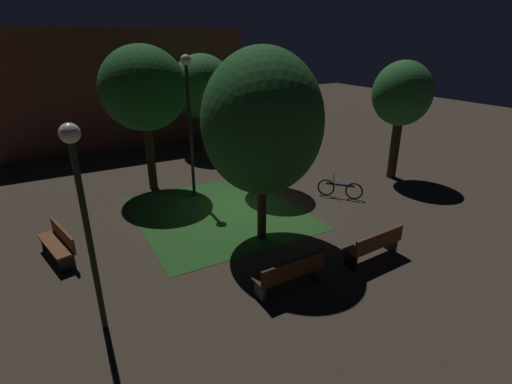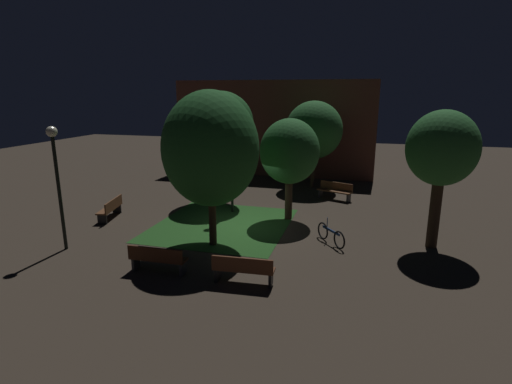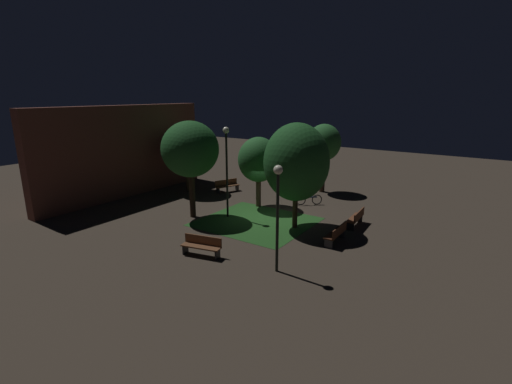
{
  "view_description": "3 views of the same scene",
  "coord_description": "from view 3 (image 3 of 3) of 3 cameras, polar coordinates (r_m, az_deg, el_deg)",
  "views": [
    {
      "loc": [
        -5.9,
        -11.15,
        5.67
      ],
      "look_at": [
        -0.14,
        -0.98,
        0.96
      ],
      "focal_mm": 26.93,
      "sensor_mm": 36.0,
      "label": 1
    },
    {
      "loc": [
        4.56,
        -14.87,
        5.44
      ],
      "look_at": [
        0.16,
        0.95,
        1.27
      ],
      "focal_mm": 27.81,
      "sensor_mm": 36.0,
      "label": 2
    },
    {
      "loc": [
        -17.22,
        -10.91,
        6.92
      ],
      "look_at": [
        0.37,
        0.99,
        1.26
      ],
      "focal_mm": 26.01,
      "sensor_mm": 36.0,
      "label": 3
    }
  ],
  "objects": [
    {
      "name": "tree_near_wall",
      "position": [
        19.09,
        6.23,
        4.54
      ],
      "size": [
        3.38,
        3.38,
        5.53
      ],
      "color": "#423021",
      "rests_on": "ground"
    },
    {
      "name": "tree_back_right",
      "position": [
        20.96,
        -10.09,
        6.44
      ],
      "size": [
        3.2,
        3.2,
        5.49
      ],
      "color": "#2D2116",
      "rests_on": "ground"
    },
    {
      "name": "tree_back_left",
      "position": [
        26.84,
        -10.68,
        6.95
      ],
      "size": [
        3.24,
        3.24,
        4.96
      ],
      "color": "#423021",
      "rests_on": "ground"
    },
    {
      "name": "bench_corner",
      "position": [
        26.92,
        -4.48,
        1.04
      ],
      "size": [
        1.85,
        1.1,
        0.88
      ],
      "color": "brown",
      "rests_on": "ground"
    },
    {
      "name": "grass_lawn",
      "position": [
        20.7,
        0.03,
        -4.59
      ],
      "size": [
        5.42,
        5.9,
        0.01
      ],
      "primitive_type": "cube",
      "color": "#23511E",
      "rests_on": "ground"
    },
    {
      "name": "building_wall_backdrop",
      "position": [
        26.95,
        -19.5,
        5.89
      ],
      "size": [
        13.15,
        0.8,
        6.17
      ],
      "primitive_type": "cube",
      "color": "brown",
      "rests_on": "ground"
    },
    {
      "name": "bench_front_left",
      "position": [
        18.15,
        12.29,
        -6.21
      ],
      "size": [
        1.81,
        0.52,
        0.88
      ],
      "color": "#422314",
      "rests_on": "ground"
    },
    {
      "name": "tree_tall_center",
      "position": [
        22.81,
        0.39,
        4.95
      ],
      "size": [
        2.54,
        2.54,
        4.38
      ],
      "color": "#423021",
      "rests_on": "ground"
    },
    {
      "name": "tree_left_canopy",
      "position": [
        26.74,
        10.4,
        7.38
      ],
      "size": [
        2.38,
        2.38,
        4.87
      ],
      "color": "#38281C",
      "rests_on": "ground"
    },
    {
      "name": "bicycle",
      "position": [
        23.95,
        8.12,
        -1.17
      ],
      "size": [
        1.13,
        1.37,
        0.93
      ],
      "color": "black",
      "rests_on": "ground"
    },
    {
      "name": "lamp_post_plaza_east",
      "position": [
        20.76,
        -4.55,
        5.24
      ],
      "size": [
        0.36,
        0.36,
        5.16
      ],
      "color": "black",
      "rests_on": "ground"
    },
    {
      "name": "ground_plane",
      "position": [
        21.53,
        1.64,
        -3.83
      ],
      "size": [
        60.0,
        60.0,
        0.0
      ],
      "primitive_type": "plane",
      "color": "#3D3328"
    },
    {
      "name": "bench_back_row",
      "position": [
        20.6,
        15.19,
        -3.83
      ],
      "size": [
        1.83,
        0.59,
        0.88
      ],
      "color": "brown",
      "rests_on": "ground"
    },
    {
      "name": "bench_near_trees",
      "position": [
        16.57,
        -8.33,
        -8.11
      ],
      "size": [
        0.87,
        1.86,
        0.88
      ],
      "color": "brown",
      "rests_on": "ground"
    },
    {
      "name": "lamp_post_near_wall",
      "position": [
        14.18,
        3.36,
        -1.28
      ],
      "size": [
        0.36,
        0.36,
        4.34
      ],
      "color": "black",
      "rests_on": "ground"
    }
  ]
}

